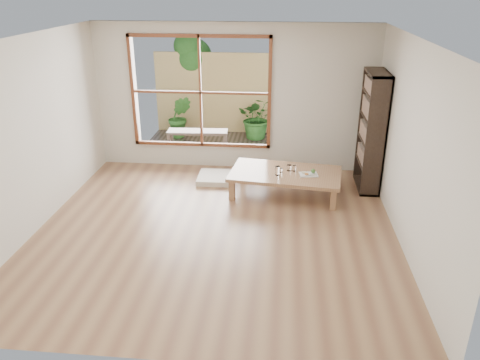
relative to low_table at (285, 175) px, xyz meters
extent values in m
plane|color=#9B744D|center=(-0.95, -1.29, -0.34)|extent=(5.00, 5.00, 0.00)
cube|color=#996F4A|center=(0.00, 0.00, 0.02)|extent=(1.87, 1.20, 0.06)
cube|color=#996F4A|center=(-0.84, -0.31, -0.17)|extent=(0.10, 0.10, 0.33)
cube|color=#996F4A|center=(-0.74, 0.50, -0.17)|extent=(0.10, 0.10, 0.33)
cube|color=#996F4A|center=(0.74, -0.50, -0.17)|extent=(0.10, 0.10, 0.33)
cube|color=#996F4A|center=(0.84, 0.31, -0.17)|extent=(0.10, 0.10, 0.33)
cube|color=beige|center=(-1.20, 0.47, -0.29)|extent=(0.63, 0.63, 0.09)
cube|color=#31241B|center=(1.37, 0.45, 0.63)|extent=(0.31, 0.87, 1.94)
cylinder|color=silver|center=(-0.13, -0.13, 0.12)|extent=(0.08, 0.08, 0.15)
cylinder|color=silver|center=(0.14, 0.07, 0.09)|extent=(0.06, 0.06, 0.09)
cylinder|color=silver|center=(0.06, 0.08, 0.09)|extent=(0.07, 0.07, 0.09)
cylinder|color=silver|center=(-0.07, -0.01, 0.08)|extent=(0.05, 0.05, 0.07)
cube|color=white|center=(0.37, -0.09, 0.06)|extent=(0.31, 0.24, 0.02)
sphere|color=#3C692A|center=(0.44, -0.04, 0.10)|extent=(0.07, 0.07, 0.07)
cube|color=#C8772F|center=(0.34, -0.13, 0.08)|extent=(0.06, 0.05, 0.03)
cube|color=beige|center=(0.29, -0.06, 0.07)|extent=(0.07, 0.06, 0.02)
cylinder|color=silver|center=(0.40, -0.15, 0.07)|extent=(0.16, 0.03, 0.01)
cube|color=#3E342D|center=(-1.55, 2.27, -0.34)|extent=(2.80, 2.00, 0.05)
cube|color=#31241B|center=(-1.80, 2.02, 0.05)|extent=(1.24, 0.42, 0.05)
cube|color=#31241B|center=(-2.37, 1.85, -0.15)|extent=(0.06, 0.06, 0.34)
cube|color=#31241B|center=(-2.38, 2.13, -0.15)|extent=(0.06, 0.06, 0.34)
cube|color=#31241B|center=(-1.22, 1.91, -0.15)|extent=(0.06, 0.06, 0.34)
cube|color=#31241B|center=(-1.24, 2.19, -0.15)|extent=(0.06, 0.06, 0.34)
cube|color=tan|center=(-1.55, 3.27, 0.56)|extent=(2.80, 0.06, 1.80)
imported|color=#255921|center=(-0.63, 2.84, 0.16)|extent=(0.94, 0.84, 0.94)
imported|color=#255921|center=(-2.33, 2.75, 0.15)|extent=(0.55, 0.46, 0.92)
cylinder|color=#4C3D2D|center=(-2.25, 3.57, 0.46)|extent=(0.14, 0.14, 1.60)
sphere|color=#255921|center=(-2.13, 3.57, 1.31)|extent=(0.84, 0.84, 0.84)
sphere|color=#255921|center=(-2.40, 3.65, 1.11)|extent=(0.70, 0.70, 0.70)
sphere|color=#255921|center=(-2.22, 3.47, 1.56)|extent=(0.64, 0.64, 0.64)
camera|label=1|loc=(-0.07, -7.02, 2.90)|focal=35.00mm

